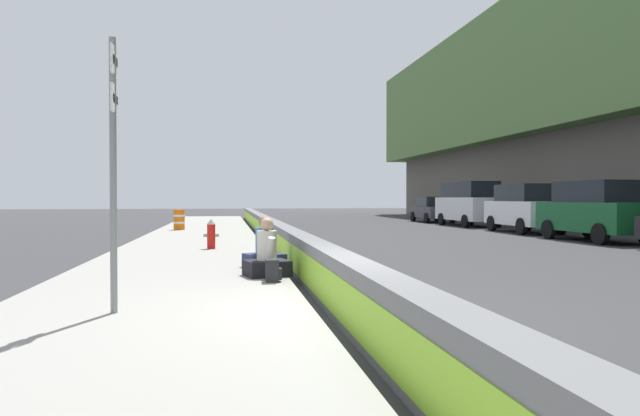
{
  "coord_description": "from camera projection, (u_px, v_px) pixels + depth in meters",
  "views": [
    {
      "loc": [
        -7.63,
        1.63,
        1.65
      ],
      "look_at": [
        9.25,
        -1.13,
        1.34
      ],
      "focal_mm": 32.48,
      "sensor_mm": 36.0,
      "label": 1
    }
  ],
  "objects": [
    {
      "name": "parked_car_far",
      "position": [
        432.0,
        209.0,
        38.78
      ],
      "size": [
        4.52,
        1.99,
        1.71
      ],
      "color": "#28282D",
      "rests_on": "ground_plane"
    },
    {
      "name": "parked_car_midline",
      "position": [
        469.0,
        203.0,
        33.38
      ],
      "size": [
        5.17,
        2.24,
        2.56
      ],
      "color": "silver",
      "rests_on": "ground_plane"
    },
    {
      "name": "construction_barrel",
      "position": [
        179.0,
        220.0,
        27.21
      ],
      "size": [
        0.54,
        0.54,
        0.95
      ],
      "color": "orange",
      "rests_on": "sidewalk_strip"
    },
    {
      "name": "seated_person_foreground",
      "position": [
        267.0,
        258.0,
        11.15
      ],
      "size": [
        0.86,
        0.95,
        1.12
      ],
      "color": "black",
      "rests_on": "sidewalk_strip"
    },
    {
      "name": "fire_hydrant",
      "position": [
        211.0,
        233.0,
        17.11
      ],
      "size": [
        0.26,
        0.46,
        0.88
      ],
      "color": "red",
      "rests_on": "sidewalk_strip"
    },
    {
      "name": "route_sign_post",
      "position": [
        113.0,
        155.0,
        7.55
      ],
      "size": [
        0.44,
        0.09,
        3.6
      ],
      "color": "gray",
      "rests_on": "sidewalk_strip"
    },
    {
      "name": "sidewalk_strip",
      "position": [
        145.0,
        321.0,
        7.4
      ],
      "size": [
        80.0,
        4.4,
        0.14
      ],
      "primitive_type": "cube",
      "color": "gray",
      "rests_on": "ground_plane"
    },
    {
      "name": "parked_car_fourth",
      "position": [
        525.0,
        208.0,
        27.1
      ],
      "size": [
        4.85,
        2.17,
        2.28
      ],
      "color": "silver",
      "rests_on": "ground_plane"
    },
    {
      "name": "ground_plane",
      "position": [
        348.0,
        320.0,
        7.82
      ],
      "size": [
        160.0,
        160.0,
        0.0
      ],
      "primitive_type": "plane",
      "color": "#353538",
      "rests_on": "ground"
    },
    {
      "name": "parked_car_third",
      "position": [
        595.0,
        210.0,
        21.74
      ],
      "size": [
        4.86,
        2.2,
        2.28
      ],
      "color": "#145128",
      "rests_on": "ground_plane"
    },
    {
      "name": "jersey_barrier",
      "position": [
        347.0,
        288.0,
        7.82
      ],
      "size": [
        76.0,
        0.45,
        0.85
      ],
      "color": "slate",
      "rests_on": "ground_plane"
    },
    {
      "name": "seated_person_middle",
      "position": [
        264.0,
        251.0,
        12.51
      ],
      "size": [
        0.89,
        0.96,
        1.11
      ],
      "color": "#23284C",
      "rests_on": "sidewalk_strip"
    },
    {
      "name": "backpack",
      "position": [
        273.0,
        271.0,
        10.39
      ],
      "size": [
        0.32,
        0.28,
        0.4
      ],
      "color": "#232328",
      "rests_on": "sidewalk_strip"
    }
  ]
}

